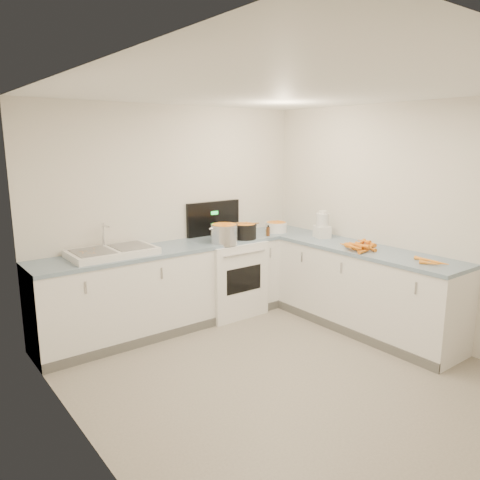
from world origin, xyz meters
TOP-DOWN VIEW (x-y plane):
  - floor at (0.00, 0.00)m, footprint 3.50×4.00m
  - ceiling at (0.00, 0.00)m, footprint 3.50×4.00m
  - wall_back at (0.00, 2.00)m, footprint 3.50×0.00m
  - wall_left at (-1.75, 0.00)m, footprint 0.00×4.00m
  - wall_right at (1.75, 0.00)m, footprint 0.00×4.00m
  - counter_back at (0.00, 1.70)m, footprint 3.50×0.62m
  - counter_right at (1.45, 0.30)m, footprint 0.62×2.20m
  - stove at (0.55, 1.69)m, footprint 0.76×0.65m
  - sink at (-0.90, 1.70)m, footprint 0.86×0.52m
  - steel_pot at (0.38, 1.51)m, footprint 0.37×0.37m
  - black_pot at (0.71, 1.54)m, footprint 0.29×0.29m
  - wooden_spoon at (0.71, 1.54)m, footprint 0.29×0.21m
  - mixing_bowl at (1.29, 1.62)m, footprint 0.32×0.32m
  - extract_bottle at (1.04, 1.49)m, footprint 0.04×0.04m
  - spice_jar at (1.05, 1.52)m, footprint 0.05×0.05m
  - food_processor at (1.50, 1.02)m, footprint 0.22×0.24m
  - carrot_pile at (1.36, 0.33)m, footprint 0.42×0.44m
  - peeled_carrots at (1.41, -0.47)m, footprint 0.19×0.35m
  - peelings at (-1.13, 1.71)m, footprint 0.23×0.26m

SIDE VIEW (x-z plane):
  - floor at x=0.00m, z-range 0.00..0.00m
  - counter_back at x=0.00m, z-range 0.00..0.94m
  - counter_right at x=1.45m, z-range 0.00..0.94m
  - stove at x=0.55m, z-range -0.21..1.15m
  - peeled_carrots at x=1.41m, z-range 0.94..0.98m
  - sink at x=-0.90m, z-range 0.82..1.13m
  - carrot_pile at x=1.36m, z-range 0.93..1.02m
  - spice_jar at x=1.05m, z-range 0.94..1.02m
  - extract_bottle at x=1.04m, z-range 0.94..1.05m
  - mixing_bowl at x=1.29m, z-range 0.94..1.07m
  - peelings at x=-1.13m, z-range 1.01..1.02m
  - black_pot at x=0.71m, z-range 0.92..1.12m
  - steel_pot at x=0.38m, z-range 0.92..1.15m
  - food_processor at x=1.50m, z-range 0.92..1.25m
  - wooden_spoon at x=0.71m, z-range 1.12..1.14m
  - wall_back at x=0.00m, z-range 0.00..2.50m
  - wall_left at x=-1.75m, z-range 0.00..2.50m
  - wall_right at x=1.75m, z-range 0.00..2.50m
  - ceiling at x=0.00m, z-range 2.50..2.50m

